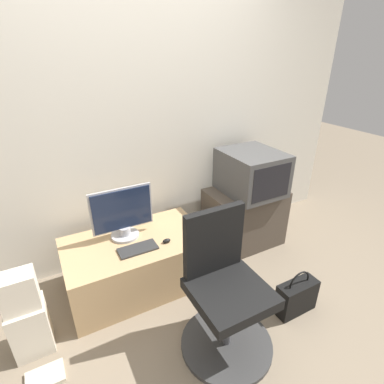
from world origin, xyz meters
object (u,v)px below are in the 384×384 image
cardboard_box_lower (31,328)px  keyboard (138,249)px  main_monitor (123,214)px  mouse (167,241)px  handbag (296,297)px  office_chair (225,297)px  crt_tv (251,172)px  book (45,377)px

cardboard_box_lower → keyboard: bearing=9.4°
main_monitor → keyboard: bearing=-82.0°
main_monitor → mouse: bearing=-43.2°
mouse → handbag: 1.03m
mouse → office_chair: bearing=-80.0°
main_monitor → handbag: 1.41m
crt_tv → book: bearing=-163.5°
keyboard → mouse: mouse is taller
keyboard → cardboard_box_lower: keyboard is taller
mouse → crt_tv: (0.93, 0.20, 0.31)m
book → handbag: bearing=-10.7°
office_chair → book: office_chair is taller
crt_tv → book: size_ratio=2.57×
main_monitor → handbag: main_monitor is taller
mouse → handbag: mouse is taller
cardboard_box_lower → mouse: bearing=6.3°
handbag → book: 1.70m
keyboard → cardboard_box_lower: size_ratio=0.79×
crt_tv → office_chair: crt_tv is taller
main_monitor → book: size_ratio=2.23×
mouse → office_chair: (0.11, -0.63, -0.07)m
main_monitor → book: main_monitor is taller
crt_tv → cardboard_box_lower: crt_tv is taller
cardboard_box_lower → book: 0.30m
main_monitor → handbag: bearing=-43.2°
keyboard → mouse: bearing=-4.8°
main_monitor → cardboard_box_lower: main_monitor is taller
handbag → mouse: bearing=136.8°
keyboard → office_chair: (0.33, -0.64, -0.06)m
keyboard → handbag: size_ratio=0.79×
main_monitor → mouse: size_ratio=7.51×
mouse → office_chair: office_chair is taller
keyboard → office_chair: 0.73m
main_monitor → book: (-0.70, -0.59, -0.61)m
cardboard_box_lower → office_chair: bearing=-25.3°
crt_tv → handbag: size_ratio=1.51×
main_monitor → handbag: (0.97, -0.91, -0.49)m
main_monitor → crt_tv: 1.19m
book → office_chair: bearing=-14.2°
keyboard → office_chair: office_chair is taller
mouse → office_chair: size_ratio=0.07×
keyboard → handbag: 1.20m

